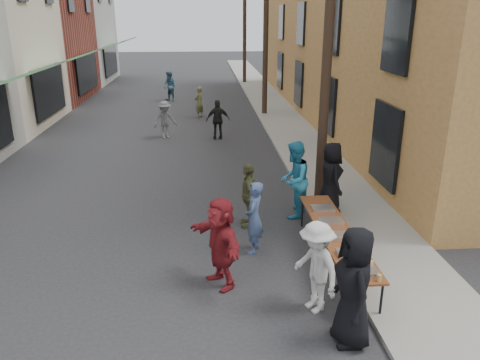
{
  "coord_description": "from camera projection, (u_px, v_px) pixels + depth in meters",
  "views": [
    {
      "loc": [
        1.19,
        -8.88,
        4.91
      ],
      "look_at": [
        1.97,
        1.29,
        1.3
      ],
      "focal_mm": 35.0,
      "sensor_mm": 36.0,
      "label": 1
    }
  ],
  "objects": [
    {
      "name": "guest_front_c",
      "position": [
        294.0,
        180.0,
        11.78
      ],
      "size": [
        1.09,
        1.19,
        1.97
      ],
      "primitive_type": "imported",
      "rotation": [
        0.0,
        0.0,
        -2.02
      ],
      "color": "teal",
      "rests_on": "ground"
    },
    {
      "name": "catering_tray_buns",
      "position": [
        340.0,
        236.0,
        9.22
      ],
      "size": [
        0.5,
        0.33,
        0.08
      ],
      "primitive_type": "cube",
      "color": "tan",
      "rests_on": "serving_table"
    },
    {
      "name": "passerby_left",
      "position": [
        165.0,
        120.0,
        19.51
      ],
      "size": [
        1.16,
        0.98,
        1.56
      ],
      "primitive_type": "imported",
      "rotation": [
        0.0,
        0.0,
        0.48
      ],
      "color": "slate",
      "rests_on": "ground"
    },
    {
      "name": "condiment_jar_c",
      "position": [
        351.0,
        275.0,
        7.84
      ],
      "size": [
        0.07,
        0.07,
        0.08
      ],
      "primitive_type": "cylinder",
      "color": "#A57F26",
      "rests_on": "serving_table"
    },
    {
      "name": "utility_pole_far",
      "position": [
        245.0,
        21.0,
        34.08
      ],
      "size": [
        0.26,
        0.26,
        9.0
      ],
      "primitive_type": "cylinder",
      "color": "#2D2116",
      "rests_on": "ground"
    },
    {
      "name": "utility_pole_mid",
      "position": [
        266.0,
        24.0,
        22.81
      ],
      "size": [
        0.26,
        0.26,
        9.0
      ],
      "primitive_type": "cylinder",
      "color": "#2D2116",
      "rests_on": "ground"
    },
    {
      "name": "catering_tray_sausage",
      "position": [
        362.0,
        272.0,
        7.95
      ],
      "size": [
        0.5,
        0.33,
        0.08
      ],
      "primitive_type": "cube",
      "color": "maroon",
      "rests_on": "serving_table"
    },
    {
      "name": "guest_queue_back",
      "position": [
        221.0,
        242.0,
        8.75
      ],
      "size": [
        1.22,
        1.7,
        1.78
      ],
      "primitive_type": "imported",
      "rotation": [
        0.0,
        0.0,
        -1.1
      ],
      "color": "maroon",
      "rests_on": "ground"
    },
    {
      "name": "ground",
      "position": [
        152.0,
        260.0,
        9.9
      ],
      "size": [
        120.0,
        120.0,
        0.0
      ],
      "primitive_type": "plane",
      "color": "#28282B",
      "rests_on": "ground"
    },
    {
      "name": "catering_tray_buns_end",
      "position": [
        323.0,
        209.0,
        10.53
      ],
      "size": [
        0.5,
        0.33,
        0.08
      ],
      "primitive_type": "cube",
      "color": "tan",
      "rests_on": "serving_table"
    },
    {
      "name": "passerby_far",
      "position": [
        170.0,
        86.0,
        27.93
      ],
      "size": [
        1.08,
        1.06,
        1.75
      ],
      "primitive_type": "imported",
      "rotation": [
        0.0,
        0.0,
        5.57
      ],
      "color": "#476E89",
      "rests_on": "ground"
    },
    {
      "name": "guest_front_d",
      "position": [
        316.0,
        267.0,
        7.99
      ],
      "size": [
        1.0,
        1.24,
        1.67
      ],
      "primitive_type": "imported",
      "rotation": [
        0.0,
        0.0,
        -1.16
      ],
      "color": "silver",
      "rests_on": "ground"
    },
    {
      "name": "utility_pole_near",
      "position": [
        329.0,
        32.0,
        11.53
      ],
      "size": [
        0.26,
        0.26,
        9.0
      ],
      "primitive_type": "cylinder",
      "color": "#2D2116",
      "rests_on": "ground"
    },
    {
      "name": "catering_tray_foil_d",
      "position": [
        331.0,
        221.0,
        9.87
      ],
      "size": [
        0.5,
        0.33,
        0.08
      ],
      "primitive_type": "cube",
      "color": "#B2B2B7",
      "rests_on": "serving_table"
    },
    {
      "name": "passerby_mid",
      "position": [
        218.0,
        120.0,
        19.3
      ],
      "size": [
        0.99,
        0.46,
        1.64
      ],
      "primitive_type": "imported",
      "rotation": [
        0.0,
        0.0,
        3.2
      ],
      "color": "black",
      "rests_on": "ground"
    },
    {
      "name": "passerby_right",
      "position": [
        199.0,
        102.0,
        23.43
      ],
      "size": [
        0.63,
        0.68,
        1.55
      ],
      "primitive_type": "imported",
      "rotation": [
        0.0,
        0.0,
        4.08
      ],
      "color": "#64693D",
      "rests_on": "ground"
    },
    {
      "name": "catering_tray_foil_b",
      "position": [
        351.0,
        253.0,
        8.56
      ],
      "size": [
        0.5,
        0.33,
        0.08
      ],
      "primitive_type": "cube",
      "color": "#B2B2B7",
      "rests_on": "serving_table"
    },
    {
      "name": "cup_stack",
      "position": [
        379.0,
        278.0,
        7.72
      ],
      "size": [
        0.08,
        0.08,
        0.12
      ],
      "primitive_type": "cylinder",
      "color": "tan",
      "rests_on": "serving_table"
    },
    {
      "name": "serving_table",
      "position": [
        336.0,
        233.0,
        9.52
      ],
      "size": [
        0.7,
        4.0,
        0.75
      ],
      "color": "brown",
      "rests_on": "ground"
    },
    {
      "name": "condiment_jar_a",
      "position": [
        355.0,
        282.0,
        7.65
      ],
      "size": [
        0.07,
        0.07,
        0.08
      ],
      "primitive_type": "cylinder",
      "color": "#A57F26",
      "rests_on": "serving_table"
    },
    {
      "name": "sidewalk",
      "position": [
        278.0,
        114.0,
        24.34
      ],
      "size": [
        2.2,
        60.0,
        0.1
      ],
      "primitive_type": "cube",
      "color": "gray",
      "rests_on": "ground"
    },
    {
      "name": "guest_front_b",
      "position": [
        254.0,
        218.0,
        10.01
      ],
      "size": [
        0.55,
        0.68,
        1.61
      ],
      "primitive_type": "imported",
      "rotation": [
        0.0,
        0.0,
        -1.89
      ],
      "color": "#465B87",
      "rests_on": "ground"
    },
    {
      "name": "building_ochre",
      "position": [
        411.0,
        13.0,
        22.19
      ],
      "size": [
        10.0,
        28.0,
        10.0
      ],
      "primitive_type": "cube",
      "color": "olive",
      "rests_on": "ground"
    },
    {
      "name": "guest_front_a",
      "position": [
        354.0,
        287.0,
        7.15
      ],
      "size": [
        0.65,
        0.97,
        1.96
      ],
      "primitive_type": "imported",
      "rotation": [
        0.0,
        0.0,
        -1.54
      ],
      "color": "black",
      "rests_on": "ground"
    },
    {
      "name": "server",
      "position": [
        331.0,
        177.0,
        11.86
      ],
      "size": [
        0.68,
        0.95,
        1.83
      ],
      "primitive_type": "imported",
      "rotation": [
        0.0,
        0.0,
        1.68
      ],
      "color": "black",
      "rests_on": "sidewalk"
    },
    {
      "name": "condiment_jar_b",
      "position": [
        353.0,
        278.0,
        7.74
      ],
      "size": [
        0.07,
        0.07,
        0.08
      ],
      "primitive_type": "cylinder",
      "color": "#A57F26",
      "rests_on": "serving_table"
    },
    {
      "name": "guest_front_e",
      "position": [
        248.0,
        195.0,
        11.3
      ],
      "size": [
        0.4,
        0.94,
        1.6
      ],
      "primitive_type": "imported",
      "rotation": [
        0.0,
        0.0,
        -1.58
      ],
      "color": "brown",
      "rests_on": "ground"
    }
  ]
}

